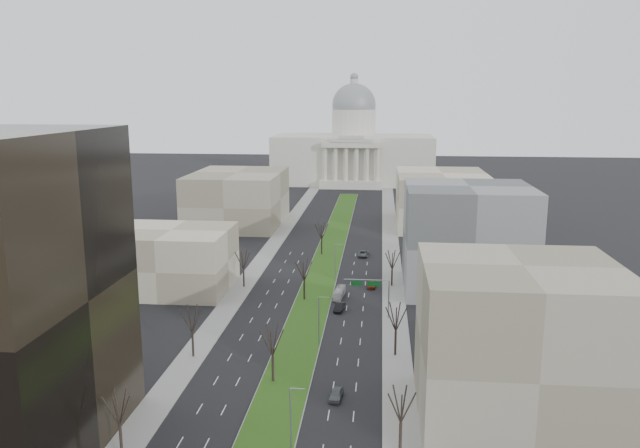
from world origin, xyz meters
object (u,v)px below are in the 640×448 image
Objects in this scene: car_grey_far at (363,254)px; car_grey_near at (336,394)px; box_van at (339,293)px; car_black at (340,307)px; car_red at (371,285)px.

car_grey_near is at bearing -86.37° from car_grey_far.
car_grey_far is at bearing 88.88° from box_van.
car_black is at bearing 98.74° from car_grey_near.
box_van is at bearing -131.31° from car_red.
car_grey_far is (1.49, 83.66, 0.02)m from car_grey_near.
box_van is at bearing 98.95° from car_grey_near.
box_van is at bearing -91.96° from car_grey_far.
car_grey_far is 36.74m from box_van.
car_grey_far is 0.73× the size of box_van.
car_black is 8.78m from box_van.
car_black reaches higher than car_red.
car_grey_near is at bearing -81.19° from box_van.
car_black is 17.83m from car_red.
car_grey_near is 0.96× the size of car_red.
car_red is (4.17, 55.11, -0.09)m from car_grey_near.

